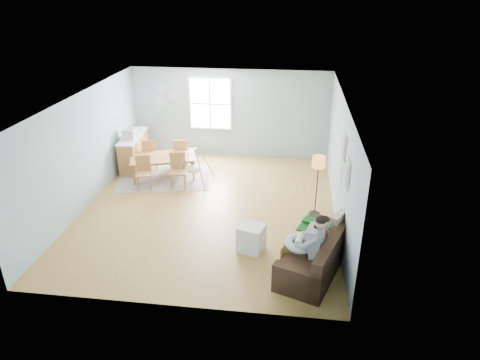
# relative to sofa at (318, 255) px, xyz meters

# --- Properties ---
(room) EXTENTS (8.40, 9.40, 3.90)m
(room) POSITION_rel_sofa_xyz_m (-2.51, 2.13, 2.12)
(room) COLOR #A77F3B
(window) EXTENTS (1.32, 0.08, 1.62)m
(window) POSITION_rel_sofa_xyz_m (-3.11, 5.60, 1.35)
(window) COLOR white
(window) RESTS_ON room
(pictures) EXTENTS (0.05, 1.34, 0.74)m
(pictures) POSITION_rel_sofa_xyz_m (0.46, 1.08, 1.55)
(pictures) COLOR white
(pictures) RESTS_ON room
(wall_plates) EXTENTS (0.67, 0.02, 0.66)m
(wall_plates) POSITION_rel_sofa_xyz_m (-4.51, 5.60, 1.53)
(wall_plates) COLOR #9DB2BD
(wall_plates) RESTS_ON room
(sofa) EXTENTS (1.55, 2.25, 0.84)m
(sofa) POSITION_rel_sofa_xyz_m (0.00, 0.00, 0.00)
(sofa) COLOR black
(sofa) RESTS_ON room
(green_throw) EXTENTS (1.17, 1.08, 0.04)m
(green_throw) POSITION_rel_sofa_xyz_m (0.16, 0.68, 0.24)
(green_throw) COLOR #13541F
(green_throw) RESTS_ON sofa
(beige_pillow) EXTENTS (0.34, 0.48, 0.47)m
(beige_pillow) POSITION_rel_sofa_xyz_m (0.37, 0.43, 0.45)
(beige_pillow) COLOR #B5A98A
(beige_pillow) RESTS_ON sofa
(father) EXTENTS (0.98, 0.62, 1.33)m
(father) POSITION_rel_sofa_xyz_m (-0.23, -0.23, 0.42)
(father) COLOR gray
(father) RESTS_ON sofa
(nursing_pillow) EXTENTS (0.71, 0.70, 0.22)m
(nursing_pillow) POSITION_rel_sofa_xyz_m (-0.37, -0.18, 0.35)
(nursing_pillow) COLOR silver
(nursing_pillow) RESTS_ON father
(infant) EXTENTS (0.20, 0.37, 0.14)m
(infant) POSITION_rel_sofa_xyz_m (-0.36, -0.14, 0.44)
(infant) COLOR silver
(infant) RESTS_ON nursing_pillow
(toddler) EXTENTS (0.58, 0.40, 0.85)m
(toddler) POSITION_rel_sofa_xyz_m (-0.00, 0.21, 0.42)
(toddler) COLOR silver
(toddler) RESTS_ON sofa
(floor_lamp) EXTENTS (0.30, 0.30, 1.47)m
(floor_lamp) POSITION_rel_sofa_xyz_m (0.03, 2.13, 0.92)
(floor_lamp) COLOR black
(floor_lamp) RESTS_ON room
(storage_cube) EXTENTS (0.60, 0.56, 0.56)m
(storage_cube) POSITION_rel_sofa_xyz_m (-1.32, 0.47, -0.02)
(storage_cube) COLOR white
(storage_cube) RESTS_ON room
(rug) EXTENTS (2.81, 2.34, 0.01)m
(rug) POSITION_rel_sofa_xyz_m (-4.11, 3.71, -0.29)
(rug) COLOR gray
(rug) RESTS_ON room
(dining_table) EXTENTS (1.99, 1.49, 0.62)m
(dining_table) POSITION_rel_sofa_xyz_m (-4.11, 3.71, 0.02)
(dining_table) COLOR brown
(dining_table) RESTS_ON rug
(chair_sw) EXTENTS (0.50, 0.50, 0.89)m
(chair_sw) POSITION_rel_sofa_xyz_m (-4.43, 3.01, 0.21)
(chair_sw) COLOR #9E6D36
(chair_sw) RESTS_ON rug
(chair_se) EXTENTS (0.51, 0.51, 0.95)m
(chair_se) POSITION_rel_sofa_xyz_m (-3.55, 3.19, 0.24)
(chair_se) COLOR #9E6D36
(chair_se) RESTS_ON rug
(chair_nw) EXTENTS (0.52, 0.52, 0.93)m
(chair_nw) POSITION_rel_sofa_xyz_m (-4.66, 4.22, 0.23)
(chair_nw) COLOR #9E6D36
(chair_nw) RESTS_ON rug
(chair_ne) EXTENTS (0.50, 0.50, 0.91)m
(chair_ne) POSITION_rel_sofa_xyz_m (-3.78, 4.40, 0.22)
(chair_ne) COLOR #9E6D36
(chair_ne) RESTS_ON rug
(counter) EXTENTS (0.63, 1.73, 0.95)m
(counter) POSITION_rel_sofa_xyz_m (-5.21, 4.42, 0.19)
(counter) COLOR brown
(counter) RESTS_ON room
(monitor) EXTENTS (0.33, 0.32, 0.30)m
(monitor) POSITION_rel_sofa_xyz_m (-5.17, 4.10, 0.81)
(monitor) COLOR #A4A4A8
(monitor) RESTS_ON counter
(baby_swing) EXTENTS (0.97, 0.99, 0.92)m
(baby_swing) POSITION_rel_sofa_xyz_m (-3.20, 3.50, 0.12)
(baby_swing) COLOR #A4A4A8
(baby_swing) RESTS_ON room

